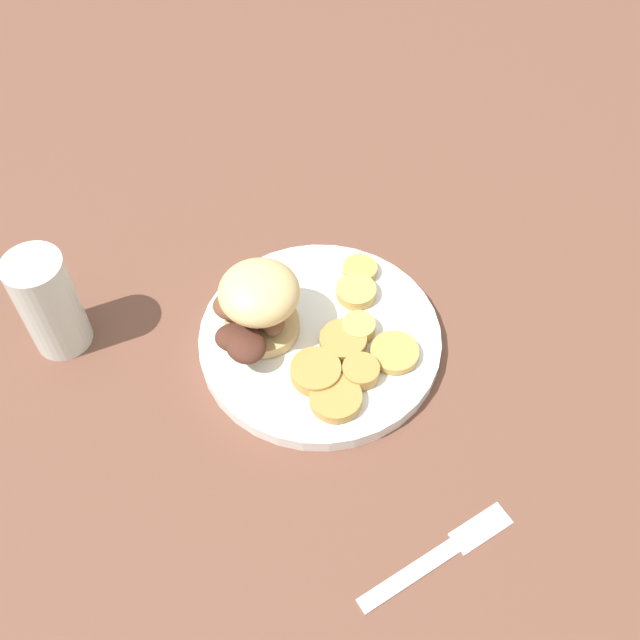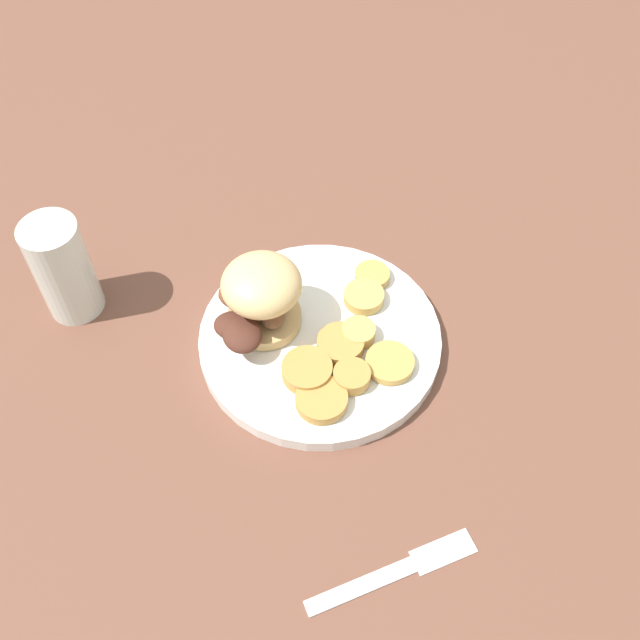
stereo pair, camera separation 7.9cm
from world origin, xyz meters
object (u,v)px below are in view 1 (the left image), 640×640
at_px(fork, 439,556).
at_px(sandwich, 256,307).
at_px(drinking_glass, 49,303).
at_px(dinner_plate, 320,338).

bearing_deg(fork, sandwich, 122.17).
xyz_separation_m(sandwich, drinking_glass, (-0.22, 0.02, 0.00)).
relative_size(sandwich, fork, 0.72).
bearing_deg(drinking_glass, dinner_plate, -5.41).
distance_m(dinner_plate, fork, 0.26).
distance_m(fork, drinking_glass, 0.47).
xyz_separation_m(fork, drinking_glass, (-0.37, 0.27, 0.06)).
height_order(fork, drinking_glass, drinking_glass).
distance_m(dinner_plate, sandwich, 0.08).
bearing_deg(sandwich, dinner_plate, -6.51).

